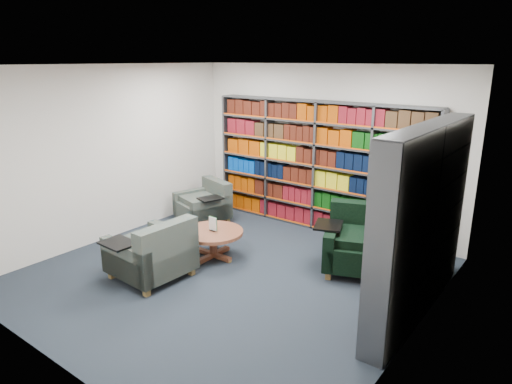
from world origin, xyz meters
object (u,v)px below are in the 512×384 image
Objects in this scene: chair_teal_left at (206,205)px; chair_teal_front at (155,255)px; chair_green_right at (362,244)px; coffee_table at (213,236)px.

chair_teal_left is 0.96× the size of chair_teal_front.
coffee_table is (-1.91, -1.02, -0.02)m from chair_green_right.
chair_teal_front is (-2.07, -2.00, -0.02)m from chair_green_right.
chair_teal_front is at bearing -99.34° from coffee_table.
chair_teal_left is at bearing 116.20° from chair_teal_front.
chair_green_right is 1.44× the size of coffee_table.
chair_green_right reaches higher than chair_teal_front.
chair_teal_front is 1.23× the size of coffee_table.
chair_teal_left is 1.18× the size of coffee_table.
coffee_table is at bearing -43.41° from chair_teal_left.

